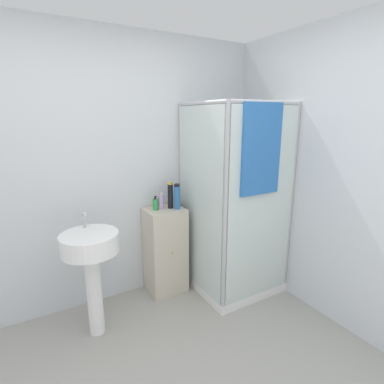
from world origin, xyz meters
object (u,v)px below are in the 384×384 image
(sink, at_px, (91,257))
(shampoo_bottle_tall_black, at_px, (170,196))
(shampoo_bottle_blue, at_px, (177,197))
(lotion_bottle_white, at_px, (161,202))
(soap_dispenser, at_px, (155,204))

(sink, relative_size, shampoo_bottle_tall_black, 3.86)
(shampoo_bottle_blue, height_order, lotion_bottle_white, shampoo_bottle_blue)
(lotion_bottle_white, bearing_deg, shampoo_bottle_tall_black, -21.25)
(sink, xyz_separation_m, lotion_bottle_white, (0.75, 0.32, 0.26))
(lotion_bottle_white, bearing_deg, shampoo_bottle_blue, -32.02)
(shampoo_bottle_blue, bearing_deg, shampoo_bottle_tall_black, 133.25)
(soap_dispenser, relative_size, shampoo_bottle_blue, 0.57)
(shampoo_bottle_blue, relative_size, lotion_bottle_white, 1.50)
(sink, relative_size, shampoo_bottle_blue, 4.08)
(shampoo_bottle_blue, bearing_deg, soap_dispenser, 159.81)
(sink, relative_size, lotion_bottle_white, 6.14)
(shampoo_bottle_tall_black, height_order, shampoo_bottle_blue, shampoo_bottle_tall_black)
(soap_dispenser, distance_m, shampoo_bottle_blue, 0.22)
(sink, bearing_deg, lotion_bottle_white, 22.96)
(sink, height_order, shampoo_bottle_tall_black, shampoo_bottle_tall_black)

